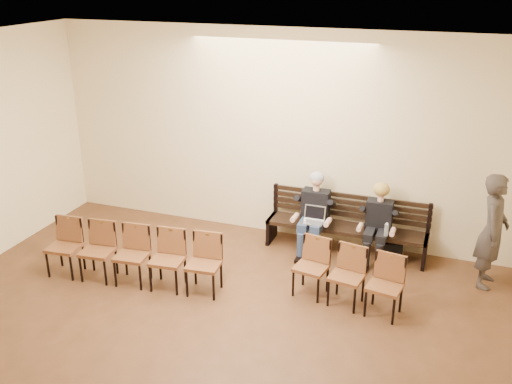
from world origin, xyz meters
TOP-DOWN VIEW (x-y plane):
  - room_walls at (0.00, 0.79)m, footprint 8.02×10.01m
  - bench at (1.25, 4.65)m, footprint 2.60×0.90m
  - seated_man at (0.74, 4.53)m, footprint 0.54×0.75m
  - seated_woman at (1.76, 4.53)m, footprint 0.50×0.69m
  - laptop at (0.77, 4.32)m, footprint 0.35×0.28m
  - water_bottle at (1.93, 4.28)m, footprint 0.08×0.08m
  - bag at (1.98, 4.75)m, footprint 0.39×0.30m
  - passerby at (3.39, 4.35)m, footprint 0.56×0.77m
  - chair_row_front at (1.57, 3.12)m, footprint 1.55×0.69m
  - chair_row_back at (-1.49, 2.63)m, footprint 2.70×0.73m

SIDE VIEW (x-z plane):
  - bag at x=1.98m, z-range 0.00..0.26m
  - bench at x=1.25m, z-range 0.00..0.45m
  - chair_row_front at x=1.57m, z-range 0.00..0.83m
  - chair_row_back at x=-1.49m, z-range 0.00..0.87m
  - water_bottle at x=1.93m, z-range 0.45..0.66m
  - laptop at x=0.77m, z-range 0.45..0.69m
  - seated_woman at x=1.76m, z-range 0.00..1.16m
  - seated_man at x=0.74m, z-range 0.00..1.30m
  - passerby at x=3.39m, z-range 0.00..1.97m
  - room_walls at x=0.00m, z-range 0.78..4.29m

